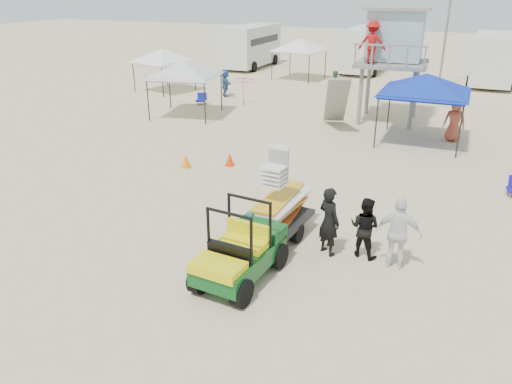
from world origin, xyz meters
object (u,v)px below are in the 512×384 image
at_px(utility_cart, 238,246).
at_px(canopy_blue, 426,77).
at_px(surf_trailer, 277,206).
at_px(man_left, 329,221).
at_px(lifeguard_tower, 393,40).

distance_m(utility_cart, canopy_blue, 13.36).
relative_size(surf_trailer, man_left, 1.45).
bearing_deg(man_left, lifeguard_tower, -55.17).
height_order(utility_cart, man_left, utility_cart).
bearing_deg(canopy_blue, surf_trailer, -102.50).
bearing_deg(lifeguard_tower, canopy_blue, -57.58).
distance_m(man_left, lifeguard_tower, 14.56).
bearing_deg(canopy_blue, utility_cart, -100.32).
bearing_deg(canopy_blue, lifeguard_tower, 122.42).
xyz_separation_m(surf_trailer, lifeguard_tower, (0.32, 13.89, 2.99)).
distance_m(surf_trailer, man_left, 1.55).
relative_size(lifeguard_tower, canopy_blue, 1.53).
height_order(surf_trailer, man_left, surf_trailer).
distance_m(utility_cart, surf_trailer, 2.33).
xyz_separation_m(surf_trailer, man_left, (1.52, -0.30, -0.02)).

